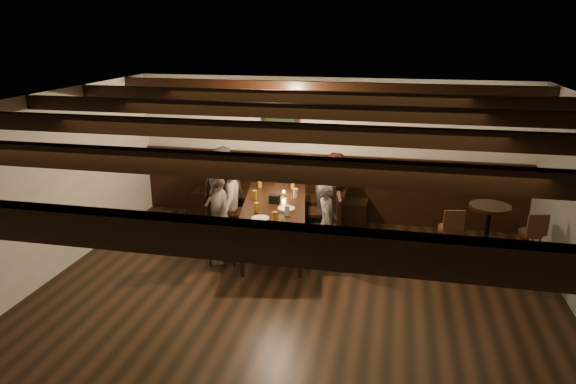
% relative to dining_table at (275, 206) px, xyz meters
% --- Properties ---
extents(room, '(7.00, 7.00, 7.00)m').
position_rel_dining_table_xyz_m(room, '(0.30, 0.16, 0.40)').
color(room, black).
rests_on(room, ground).
extents(dining_table, '(1.21, 2.09, 0.74)m').
position_rel_dining_table_xyz_m(dining_table, '(0.00, 0.00, 0.00)').
color(dining_table, black).
rests_on(dining_table, floor).
extents(chair_left_near, '(0.45, 0.45, 0.85)m').
position_rel_dining_table_xyz_m(chair_left_near, '(-0.79, 0.32, -0.42)').
color(chair_left_near, black).
rests_on(chair_left_near, floor).
extents(chair_left_far, '(0.47, 0.47, 0.89)m').
position_rel_dining_table_xyz_m(chair_left_far, '(-0.63, -0.57, -0.40)').
color(chair_left_far, black).
rests_on(chair_left_far, floor).
extents(chair_right_near, '(0.47, 0.47, 0.90)m').
position_rel_dining_table_xyz_m(chair_right_near, '(0.63, 0.57, -0.40)').
color(chair_right_near, black).
rests_on(chair_right_near, floor).
extents(chair_right_far, '(0.52, 0.52, 0.99)m').
position_rel_dining_table_xyz_m(chair_right_far, '(0.79, -0.32, -0.38)').
color(chair_right_far, black).
rests_on(chair_right_far, floor).
extents(person_bench_left, '(0.72, 0.54, 1.35)m').
position_rel_dining_table_xyz_m(person_bench_left, '(-1.04, 0.73, -0.00)').
color(person_bench_left, '#252528').
rests_on(person_bench_left, floor).
extents(person_bench_centre, '(0.48, 0.36, 1.19)m').
position_rel_dining_table_xyz_m(person_bench_centre, '(-0.18, 1.03, -0.08)').
color(person_bench_centre, slate).
rests_on(person_bench_centre, floor).
extents(person_bench_right, '(0.69, 0.58, 1.27)m').
position_rel_dining_table_xyz_m(person_bench_right, '(0.73, 1.04, -0.04)').
color(person_bench_right, '#531C21').
rests_on(person_bench_right, floor).
extents(person_left_near, '(0.63, 0.92, 1.31)m').
position_rel_dining_table_xyz_m(person_left_near, '(-0.82, 0.31, -0.02)').
color(person_left_near, gray).
rests_on(person_left_near, floor).
extents(person_left_far, '(0.45, 0.81, 1.30)m').
position_rel_dining_table_xyz_m(person_left_far, '(-0.66, -0.57, -0.02)').
color(person_left_far, '#A08E80').
rests_on(person_left_far, floor).
extents(person_right_near, '(0.47, 0.64, 1.19)m').
position_rel_dining_table_xyz_m(person_right_near, '(0.66, 0.57, -0.08)').
color(person_right_near, black).
rests_on(person_right_near, floor).
extents(person_right_far, '(0.35, 0.47, 1.18)m').
position_rel_dining_table_xyz_m(person_right_far, '(0.82, -0.31, -0.09)').
color(person_right_far, gray).
rests_on(person_right_far, floor).
extents(pint_a, '(0.07, 0.07, 0.14)m').
position_rel_dining_table_xyz_m(pint_a, '(-0.40, 0.64, 0.13)').
color(pint_a, '#BF7219').
rests_on(pint_a, dining_table).
extents(pint_b, '(0.07, 0.07, 0.14)m').
position_rel_dining_table_xyz_m(pint_b, '(0.13, 0.68, 0.13)').
color(pint_b, '#BF7219').
rests_on(pint_b, dining_table).
extents(pint_c, '(0.07, 0.07, 0.14)m').
position_rel_dining_table_xyz_m(pint_c, '(-0.31, 0.05, 0.13)').
color(pint_c, '#BF7219').
rests_on(pint_c, dining_table).
extents(pint_d, '(0.07, 0.07, 0.14)m').
position_rel_dining_table_xyz_m(pint_d, '(0.26, 0.25, 0.13)').
color(pint_d, silver).
rests_on(pint_d, dining_table).
extents(pint_e, '(0.07, 0.07, 0.14)m').
position_rel_dining_table_xyz_m(pint_e, '(-0.14, -0.48, 0.13)').
color(pint_e, '#BF7219').
rests_on(pint_e, dining_table).
extents(pint_f, '(0.07, 0.07, 0.14)m').
position_rel_dining_table_xyz_m(pint_f, '(0.29, -0.51, 0.13)').
color(pint_f, silver).
rests_on(pint_f, dining_table).
extents(pint_g, '(0.07, 0.07, 0.14)m').
position_rel_dining_table_xyz_m(pint_g, '(0.19, -0.78, 0.13)').
color(pint_g, '#BF7219').
rests_on(pint_g, dining_table).
extents(plate_near, '(0.24, 0.24, 0.01)m').
position_rel_dining_table_xyz_m(plate_near, '(-0.03, -0.72, 0.07)').
color(plate_near, white).
rests_on(plate_near, dining_table).
extents(plate_far, '(0.24, 0.24, 0.01)m').
position_rel_dining_table_xyz_m(plate_far, '(0.23, -0.26, 0.07)').
color(plate_far, white).
rests_on(plate_far, dining_table).
extents(condiment_caddy, '(0.15, 0.10, 0.12)m').
position_rel_dining_table_xyz_m(condiment_caddy, '(0.01, -0.05, 0.12)').
color(condiment_caddy, black).
rests_on(condiment_caddy, dining_table).
extents(candle, '(0.05, 0.05, 0.05)m').
position_rel_dining_table_xyz_m(candle, '(0.07, 0.32, 0.09)').
color(candle, beige).
rests_on(candle, dining_table).
extents(high_top_table, '(0.53, 0.53, 0.94)m').
position_rel_dining_table_xyz_m(high_top_table, '(2.94, -0.13, -0.06)').
color(high_top_table, black).
rests_on(high_top_table, floor).
extents(bar_stool_left, '(0.31, 0.33, 0.96)m').
position_rel_dining_table_xyz_m(bar_stool_left, '(2.44, -0.33, -0.32)').
color(bar_stool_left, '#371D11').
rests_on(bar_stool_left, floor).
extents(bar_stool_right, '(0.32, 0.33, 0.96)m').
position_rel_dining_table_xyz_m(bar_stool_right, '(3.44, -0.28, -0.32)').
color(bar_stool_right, '#371D11').
rests_on(bar_stool_right, floor).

